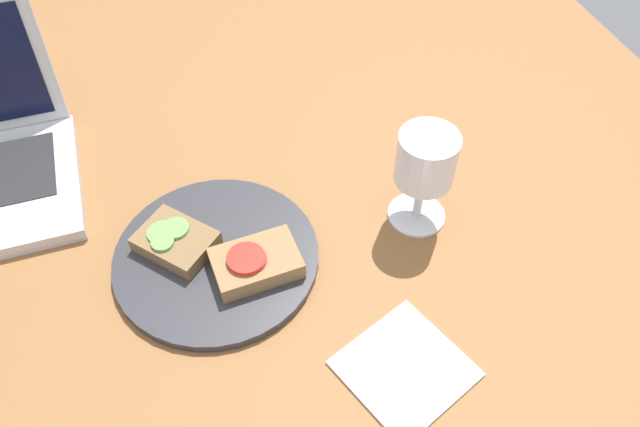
# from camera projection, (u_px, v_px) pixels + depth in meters

# --- Properties ---
(wooden_table) EXTENTS (1.40, 1.40, 0.03)m
(wooden_table) POSITION_uv_depth(u_px,v_px,m) (259.00, 257.00, 0.79)
(wooden_table) COLOR brown
(wooden_table) RESTS_ON ground
(plate) EXTENTS (0.25, 0.25, 0.01)m
(plate) POSITION_uv_depth(u_px,v_px,m) (217.00, 260.00, 0.76)
(plate) COLOR #333338
(plate) RESTS_ON wooden_table
(sandwich_with_cucumber) EXTENTS (0.11, 0.11, 0.03)m
(sandwich_with_cucumber) POSITION_uv_depth(u_px,v_px,m) (175.00, 241.00, 0.76)
(sandwich_with_cucumber) COLOR brown
(sandwich_with_cucumber) RESTS_ON plate
(sandwich_with_tomato) EXTENTS (0.11, 0.07, 0.03)m
(sandwich_with_tomato) POSITION_uv_depth(u_px,v_px,m) (255.00, 262.00, 0.74)
(sandwich_with_tomato) COLOR #937047
(sandwich_with_tomato) RESTS_ON plate
(wine_glass) EXTENTS (0.07, 0.07, 0.14)m
(wine_glass) POSITION_uv_depth(u_px,v_px,m) (426.00, 163.00, 0.74)
(wine_glass) COLOR white
(wine_glass) RESTS_ON wooden_table
(napkin) EXTENTS (0.16, 0.16, 0.00)m
(napkin) POSITION_uv_depth(u_px,v_px,m) (405.00, 368.00, 0.67)
(napkin) COLOR white
(napkin) RESTS_ON wooden_table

